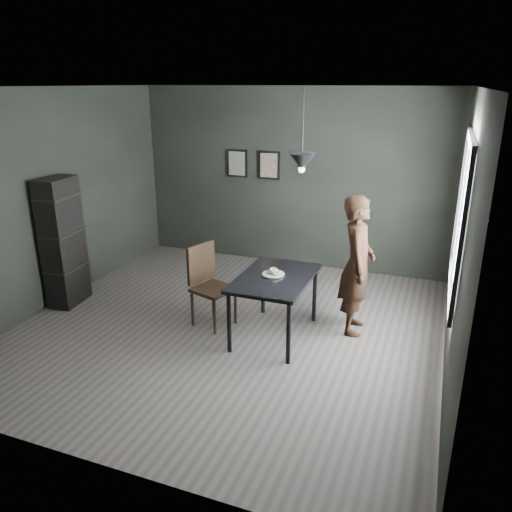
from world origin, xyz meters
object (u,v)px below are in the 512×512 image
(white_plate, at_px, (273,275))
(woman, at_px, (357,265))
(cafe_table, at_px, (275,283))
(pendant_lamp, at_px, (302,162))
(wood_chair, at_px, (208,280))
(shelf_unit, at_px, (63,242))

(white_plate, bearing_deg, woman, 27.17)
(cafe_table, distance_m, pendant_lamp, 1.41)
(cafe_table, bearing_deg, white_plate, 133.59)
(woman, height_order, wood_chair, woman)
(shelf_unit, bearing_deg, woman, 1.83)
(wood_chair, distance_m, pendant_lamp, 1.86)
(cafe_table, bearing_deg, woman, 29.71)
(shelf_unit, xyz_separation_m, pendant_lamp, (3.17, 0.19, 1.20))
(cafe_table, bearing_deg, wood_chair, 177.55)
(wood_chair, xyz_separation_m, pendant_lamp, (1.12, 0.06, 1.48))
(woman, xyz_separation_m, pendant_lamp, (-0.60, -0.38, 1.22))
(woman, height_order, pendant_lamp, pendant_lamp)
(pendant_lamp, bearing_deg, wood_chair, -176.81)
(white_plate, height_order, wood_chair, wood_chair)
(white_plate, distance_m, woman, 0.99)
(shelf_unit, bearing_deg, white_plate, -4.39)
(woman, xyz_separation_m, shelf_unit, (-3.77, -0.57, 0.02))
(shelf_unit, bearing_deg, cafe_table, -5.06)
(cafe_table, height_order, shelf_unit, shelf_unit)
(woman, distance_m, pendant_lamp, 1.41)
(wood_chair, xyz_separation_m, shelf_unit, (-2.05, -0.13, 0.28))
(cafe_table, distance_m, wood_chair, 0.88)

